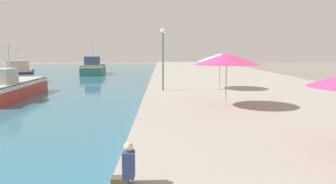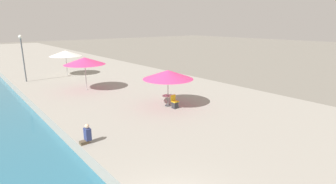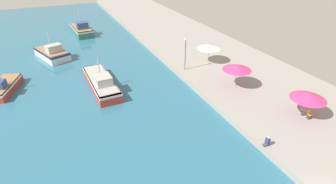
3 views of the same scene
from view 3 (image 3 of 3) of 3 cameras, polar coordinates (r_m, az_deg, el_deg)
The scene contains 12 objects.
quay_promenade at distance 50.97m, azimuth 3.61°, elevation 11.44°, with size 16.00×90.00×0.70m.
fishing_boat_near at distance 34.20m, azimuth -14.35°, elevation 2.08°, with size 3.06×9.97×4.14m.
fishing_boat_mid at distance 38.24m, azimuth -32.31°, elevation 0.96°, with size 4.29×6.65×3.45m.
fishing_boat_far at distance 46.28m, azimuth -23.88°, elevation 7.78°, with size 5.38×7.41×4.35m.
fishing_boat_distant at distance 57.46m, azimuth -18.30°, elevation 12.78°, with size 3.81×8.25×4.76m.
cafe_umbrella_pink at distance 29.47m, azimuth 28.25°, elevation -0.80°, with size 3.48×3.48×2.54m.
cafe_umbrella_white at distance 32.51m, azimuth 14.80°, elevation 5.19°, with size 3.49×3.49×2.83m.
cafe_umbrella_striped at distance 39.09m, azimuth 8.91°, elevation 9.77°, with size 3.47×3.47×2.72m.
cafe_table at distance 30.27m, azimuth 27.48°, elevation -3.57°, with size 0.80×0.80×0.74m.
cafe_chair_left at distance 30.04m, azimuth 28.41°, elevation -4.56°, with size 0.41×0.44×0.91m.
person_at_quay at distance 24.69m, azimuth 20.79°, elevation -10.05°, with size 0.53×0.36×0.97m.
lamppost at distance 35.94m, azimuth 3.81°, elevation 9.43°, with size 0.36×0.36×4.56m.
Camera 3 is at (-14.73, -5.84, 16.05)m, focal length 28.00 mm.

